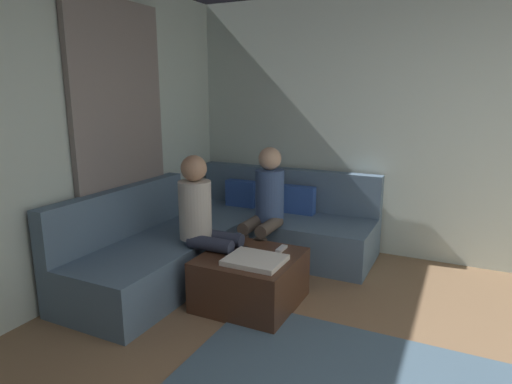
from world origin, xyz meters
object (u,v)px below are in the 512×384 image
object	(u,v)px
coffee_mug	(237,239)
person_on_couch_side	(205,219)
sectional_couch	(227,238)
game_remote	(281,249)
person_on_couch_back	(265,205)
ottoman	(251,279)

from	to	relation	value
coffee_mug	person_on_couch_side	size ratio (longest dim) A/B	0.08
sectional_couch	game_remote	size ratio (longest dim) A/B	17.00
sectional_couch	person_on_couch_side	xyz separation A→B (m)	(0.15, -0.62, 0.38)
person_on_couch_back	game_remote	bearing A→B (deg)	127.59
ottoman	person_on_couch_back	size ratio (longest dim) A/B	0.63
sectional_couch	ottoman	xyz separation A→B (m)	(0.59, -0.65, -0.07)
sectional_couch	ottoman	world-z (taller)	sectional_couch
ottoman	person_on_couch_side	distance (m)	0.63
sectional_couch	game_remote	world-z (taller)	sectional_couch
ottoman	game_remote	size ratio (longest dim) A/B	5.07
coffee_mug	game_remote	distance (m)	0.40
coffee_mug	person_on_couch_back	distance (m)	0.56
coffee_mug	person_on_couch_side	xyz separation A→B (m)	(-0.23, -0.15, 0.19)
person_on_couch_side	person_on_couch_back	bearing A→B (deg)	159.12
ottoman	game_remote	xyz separation A→B (m)	(0.18, 0.22, 0.22)
coffee_mug	game_remote	world-z (taller)	coffee_mug
coffee_mug	person_on_couch_back	world-z (taller)	person_on_couch_back
game_remote	person_on_couch_side	distance (m)	0.69
game_remote	person_on_couch_side	world-z (taller)	person_on_couch_side
sectional_couch	coffee_mug	size ratio (longest dim) A/B	26.84
person_on_couch_side	sectional_couch	bearing A→B (deg)	-166.51
coffee_mug	game_remote	bearing A→B (deg)	5.71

